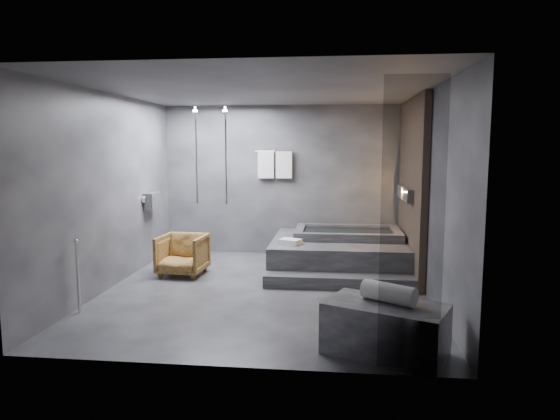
# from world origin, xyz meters

# --- Properties ---
(room) EXTENTS (5.00, 5.04, 2.82)m
(room) POSITION_xyz_m (0.40, 0.24, 1.73)
(room) COLOR #29292B
(room) RESTS_ON ground
(tub_deck) EXTENTS (2.20, 2.00, 0.50)m
(tub_deck) POSITION_xyz_m (1.05, 1.45, 0.25)
(tub_deck) COLOR #2D2D30
(tub_deck) RESTS_ON ground
(tub_step) EXTENTS (2.20, 0.36, 0.18)m
(tub_step) POSITION_xyz_m (1.05, 0.27, 0.09)
(tub_step) COLOR #2D2D30
(tub_step) RESTS_ON ground
(concrete_bench) EXTENTS (1.30, 1.04, 0.52)m
(concrete_bench) POSITION_xyz_m (1.49, -2.05, 0.26)
(concrete_bench) COLOR #363638
(concrete_bench) RESTS_ON ground
(driftwood_chair) EXTENTS (0.75, 0.77, 0.65)m
(driftwood_chair) POSITION_xyz_m (-1.43, 0.73, 0.33)
(driftwood_chair) COLOR #4C3113
(driftwood_chair) RESTS_ON ground
(rolled_towel) EXTENTS (0.56, 0.46, 0.19)m
(rolled_towel) POSITION_xyz_m (1.52, -2.00, 0.61)
(rolled_towel) COLOR white
(rolled_towel) RESTS_ON concrete_bench
(deck_towel) EXTENTS (0.39, 0.34, 0.09)m
(deck_towel) POSITION_xyz_m (0.28, 0.89, 0.54)
(deck_towel) COLOR silver
(deck_towel) RESTS_ON tub_deck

